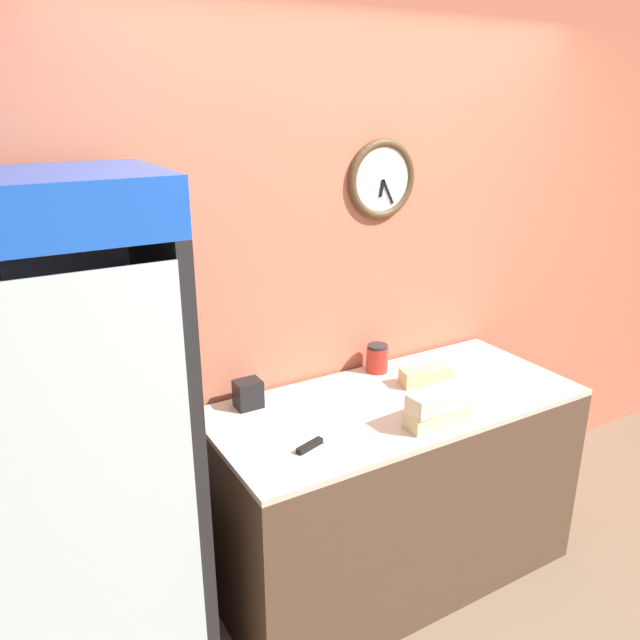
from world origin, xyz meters
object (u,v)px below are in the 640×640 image
sandwich_stack_middle (438,399)px  sandwich_flat_left (426,376)px  chefs_knife (320,441)px  sandwich_stack_bottom (437,416)px  napkin_dispenser (248,394)px  condiment_jar (377,358)px  beverage_cooler (59,437)px

sandwich_stack_middle → sandwich_flat_left: bearing=57.4°
sandwich_stack_middle → chefs_knife: sandwich_stack_middle is taller
sandwich_stack_bottom → napkin_dispenser: 0.79m
sandwich_stack_middle → chefs_knife: 0.50m
condiment_jar → napkin_dispenser: (-0.68, -0.03, -0.01)m
beverage_cooler → condiment_jar: (1.45, 0.19, -0.09)m
condiment_jar → chefs_knife: bearing=-142.8°
sandwich_stack_bottom → sandwich_stack_middle: (0.00, 0.00, 0.08)m
beverage_cooler → sandwich_flat_left: beverage_cooler is taller
sandwich_flat_left → napkin_dispenser: size_ratio=2.08×
sandwich_stack_bottom → sandwich_flat_left: size_ratio=1.10×
sandwich_stack_bottom → napkin_dispenser: size_ratio=2.29×
beverage_cooler → sandwich_stack_middle: size_ratio=6.91×
chefs_knife → condiment_jar: 0.72m
beverage_cooler → condiment_jar: bearing=7.5°
beverage_cooler → chefs_knife: beverage_cooler is taller
chefs_knife → condiment_jar: condiment_jar is taller
sandwich_stack_bottom → napkin_dispenser: (-0.59, 0.52, 0.02)m
sandwich_flat_left → napkin_dispenser: 0.82m
beverage_cooler → condiment_jar: beverage_cooler is taller
beverage_cooler → napkin_dispenser: bearing=12.2°
beverage_cooler → sandwich_stack_middle: bearing=-14.7°
sandwich_stack_middle → sandwich_flat_left: size_ratio=1.13×
sandwich_flat_left → chefs_knife: size_ratio=0.76×
sandwich_flat_left → beverage_cooler: bearing=178.7°
chefs_knife → napkin_dispenser: size_ratio=2.73×
beverage_cooler → condiment_jar: size_ratio=14.39×
beverage_cooler → chefs_knife: 0.92m
napkin_dispenser → condiment_jar: bearing=2.2°
beverage_cooler → napkin_dispenser: beverage_cooler is taller
chefs_knife → condiment_jar: (0.57, 0.43, 0.06)m
beverage_cooler → sandwich_flat_left: (1.56, -0.03, -0.12)m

